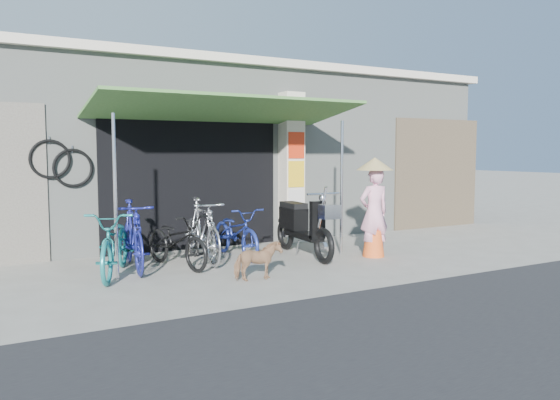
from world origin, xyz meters
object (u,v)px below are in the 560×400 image
bike_navy (236,232)px  street_dog (258,261)px  bike_blue (133,235)px  moped (302,226)px  bike_black (177,240)px  bike_teal (116,243)px  nun (374,208)px  bike_silver (202,230)px

bike_navy → street_dog: 1.77m
bike_blue → moped: bearing=-0.1°
bike_black → moped: bearing=-18.6°
bike_teal → nun: nun is taller
bike_silver → bike_navy: (0.65, 0.09, -0.09)m
bike_blue → bike_black: size_ratio=1.10×
bike_teal → nun: (4.26, -0.62, 0.37)m
bike_silver → bike_navy: size_ratio=1.05×
nun → bike_teal: bearing=-2.9°
street_dog → nun: (2.57, 0.63, 0.58)m
bike_blue → street_dog: bearing=-43.1°
moped → street_dog: bearing=-135.7°
bike_blue → bike_silver: bearing=9.4°
bike_black → street_dog: bearing=-78.1°
bike_navy → moped: (1.06, -0.44, 0.09)m
bike_blue → nun: size_ratio=1.04×
bike_blue → bike_silver: bike_blue is taller
bike_silver → moped: bearing=-8.9°
bike_silver → moped: moped is taller
bike_black → nun: (3.28, -0.79, 0.43)m
bike_silver → bike_navy: bearing=10.3°
bike_teal → street_dog: (1.69, -1.25, -0.21)m
bike_teal → bike_black: (0.98, 0.16, -0.06)m
bike_teal → bike_silver: 1.53m
moped → bike_silver: bearing=172.4°
bike_silver → moped: size_ratio=0.86×
street_dog → nun: bearing=-71.6°
street_dog → bike_black: bearing=31.3°
bike_teal → bike_black: bearing=31.8°
nun → bike_blue: bearing=-7.6°
street_dog → bike_teal: bearing=58.1°
bike_blue → moped: (2.87, -0.27, -0.01)m
bike_teal → bike_blue: size_ratio=1.04×
bike_blue → bike_silver: 1.16m
bike_teal → bike_black: size_ratio=1.14×
bike_silver → bike_navy: 0.66m
bike_blue → bike_navy: size_ratio=1.07×
bike_teal → moped: (3.19, 0.02, 0.04)m
street_dog → bike_navy: bearing=-9.9°
street_dog → nun: size_ratio=0.38×
bike_teal → bike_blue: 0.44m
bike_silver → moped: 1.75m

